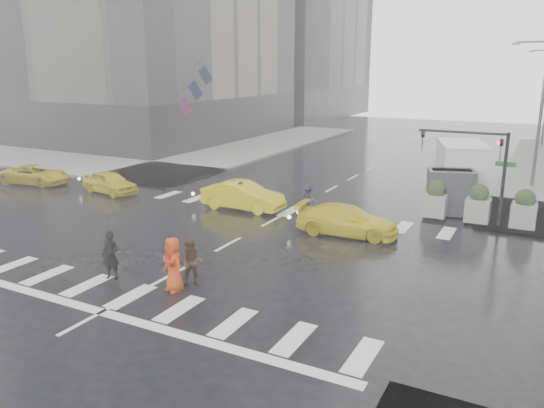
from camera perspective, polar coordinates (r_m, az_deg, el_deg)
The scene contains 19 objects.
ground at distance 22.83m, azimuth -4.75°, elevation -4.35°, with size 120.00×120.00×0.00m, color black.
sidewalk_nw at distance 47.94m, azimuth -13.29°, elevation 5.43°, with size 35.00×35.00×0.15m, color gray.
road_markings at distance 22.83m, azimuth -4.75°, elevation -4.34°, with size 18.00×48.00×0.01m, color silver, non-canonical shape.
traffic_signal_pole at distance 26.63m, azimuth 21.71°, elevation 4.54°, with size 4.45×0.42×4.50m.
street_lamp_near at distance 36.25m, azimuth 26.79°, elevation 9.20°, with size 2.15×0.22×9.00m.
planter_west at distance 27.53m, azimuth 17.19°, elevation 0.47°, with size 1.10×1.10×1.80m.
planter_mid at distance 27.26m, azimuth 21.30°, elevation -0.02°, with size 1.10×1.10×1.80m.
planter_east at distance 27.13m, azimuth 25.48°, elevation -0.52°, with size 1.10×1.10×1.80m.
flag_cluster at distance 45.43m, azimuth -8.54°, elevation 12.24°, with size 2.87×3.06×4.69m.
pedestrian_black at distance 19.56m, azimuth -17.10°, elevation -3.36°, with size 1.20×1.21×2.43m.
pedestrian_brown at distance 18.57m, azimuth -8.61°, elevation -6.22°, with size 0.82×0.64×1.70m, color #4B301B.
pedestrian_orange at distance 18.19m, azimuth -10.59°, elevation -6.41°, with size 1.08×0.90×1.90m.
pedestrian_far_a at distance 27.89m, azimuth -3.39°, elevation 0.86°, with size 0.91×0.56×1.56m, color black.
pedestrian_far_b at distance 27.33m, azimuth 3.90°, elevation 0.53°, with size 0.99×0.55×1.53m, color black.
taxi_front at distance 33.15m, azimuth -17.06°, elevation 2.24°, with size 1.57×3.90×1.33m, color yellow.
taxi_mid at distance 28.14m, azimuth -3.16°, elevation 0.89°, with size 1.56×4.48×1.47m, color yellow.
taxi_rear at distance 24.13m, azimuth 8.06°, elevation -1.73°, with size 1.88×4.08×1.34m, color yellow.
taxi_far at distance 37.48m, azimuth -24.11°, elevation 2.90°, with size 2.05×3.93×1.23m, color yellow.
box_truck at distance 30.61m, azimuth 19.40°, elevation 3.16°, with size 2.33×6.21×3.30m.
Camera 1 is at (11.70, -18.15, 7.40)m, focal length 35.00 mm.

